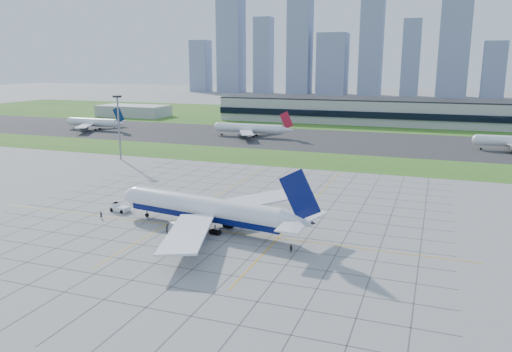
# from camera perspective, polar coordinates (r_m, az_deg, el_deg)

# --- Properties ---
(ground) EXTENTS (1400.00, 1400.00, 0.00)m
(ground) POSITION_cam_1_polar(r_m,az_deg,el_deg) (119.76, -5.45, -5.77)
(ground) COLOR #969691
(ground) RESTS_ON ground
(grass_median) EXTENTS (700.00, 35.00, 0.04)m
(grass_median) POSITION_cam_1_polar(r_m,az_deg,el_deg) (202.10, 5.57, 1.88)
(grass_median) COLOR #36621C
(grass_median) RESTS_ON ground
(asphalt_taxiway) EXTENTS (700.00, 75.00, 0.04)m
(asphalt_taxiway) POSITION_cam_1_polar(r_m,az_deg,el_deg) (254.98, 8.71, 4.06)
(asphalt_taxiway) COLOR #383838
(asphalt_taxiway) RESTS_ON ground
(grass_far) EXTENTS (700.00, 145.00, 0.04)m
(grass_far) POSITION_cam_1_polar(r_m,az_deg,el_deg) (362.64, 12.23, 6.47)
(grass_far) COLOR #36621C
(grass_far) RESTS_ON ground
(apron_markings) EXTENTS (120.00, 130.00, 0.03)m
(apron_markings) POSITION_cam_1_polar(r_m,az_deg,el_deg) (129.19, -3.16, -4.33)
(apron_markings) COLOR #474744
(apron_markings) RESTS_ON ground
(terminal) EXTENTS (260.00, 43.00, 15.80)m
(terminal) POSITION_cam_1_polar(r_m,az_deg,el_deg) (333.60, 18.53, 6.94)
(terminal) COLOR #B7B7B2
(terminal) RESTS_ON ground
(service_block) EXTENTS (50.00, 25.00, 8.00)m
(service_block) POSITION_cam_1_polar(r_m,az_deg,el_deg) (377.53, -13.81, 7.24)
(service_block) COLOR #B7B7B2
(service_block) RESTS_ON ground
(light_mast) EXTENTS (2.50, 2.50, 25.60)m
(light_mast) POSITION_cam_1_polar(r_m,az_deg,el_deg) (206.69, -15.44, 6.26)
(light_mast) COLOR gray
(light_mast) RESTS_ON ground
(city_skyline) EXTENTS (523.00, 32.40, 160.00)m
(city_skyline) POSITION_cam_1_polar(r_m,az_deg,el_deg) (625.31, 15.24, 14.27)
(city_skyline) COLOR #7F8BA6
(city_skyline) RESTS_ON ground
(airliner) EXTENTS (53.06, 53.38, 16.78)m
(airliner) POSITION_cam_1_polar(r_m,az_deg,el_deg) (117.26, -5.61, -3.83)
(airliner) COLOR white
(airliner) RESTS_ON ground
(pushback_tug) EXTENTS (7.91, 3.41, 2.17)m
(pushback_tug) POSITION_cam_1_polar(r_m,az_deg,el_deg) (135.78, -15.38, -3.52)
(pushback_tug) COLOR white
(pushback_tug) RESTS_ON ground
(crew_near) EXTENTS (0.68, 0.80, 1.85)m
(crew_near) POSITION_cam_1_polar(r_m,az_deg,el_deg) (130.80, -17.28, -4.28)
(crew_near) COLOR black
(crew_near) RESTS_ON ground
(crew_far) EXTENTS (1.05, 0.98, 1.72)m
(crew_far) POSITION_cam_1_polar(r_m,az_deg,el_deg) (103.42, 4.01, -8.29)
(crew_far) COLOR #29251B
(crew_far) RESTS_ON ground
(distant_jet_0) EXTENTS (37.25, 42.66, 14.08)m
(distant_jet_0) POSITION_cam_1_polar(r_m,az_deg,el_deg) (305.73, -18.01, 5.86)
(distant_jet_0) COLOR white
(distant_jet_0) RESTS_ON ground
(distant_jet_1) EXTENTS (42.04, 42.66, 14.08)m
(distant_jet_1) POSITION_cam_1_polar(r_m,az_deg,el_deg) (263.87, -0.61, 5.48)
(distant_jet_1) COLOR white
(distant_jet_1) RESTS_ON ground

